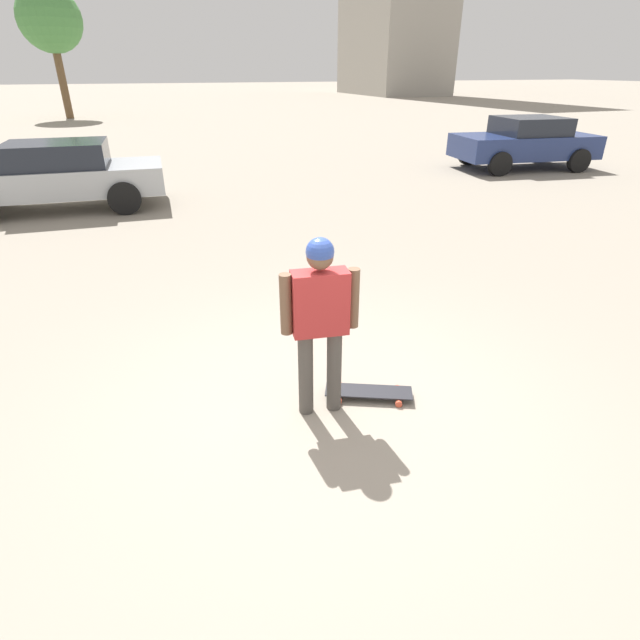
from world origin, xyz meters
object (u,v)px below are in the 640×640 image
object	(u,v)px
car_parked_near	(57,175)
car_parked_far	(525,142)
skateboard	(369,392)
person	(320,312)

from	to	relation	value
car_parked_near	car_parked_far	xyz separation A→B (m)	(-12.76, -0.61, 0.04)
skateboard	car_parked_near	xyz separation A→B (m)	(3.32, -8.66, 0.67)
skateboard	car_parked_near	size ratio (longest dim) A/B	0.18
person	car_parked_far	size ratio (longest dim) A/B	0.37
skateboard	person	bearing A→B (deg)	26.18
person	car_parked_near	distance (m)	9.13
person	skateboard	xyz separation A→B (m)	(-0.49, -0.01, -0.92)
skateboard	car_parked_far	xyz separation A→B (m)	(-9.44, -9.28, 0.71)
car_parked_near	person	bearing A→B (deg)	110.88
person	skateboard	bearing A→B (deg)	9.06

